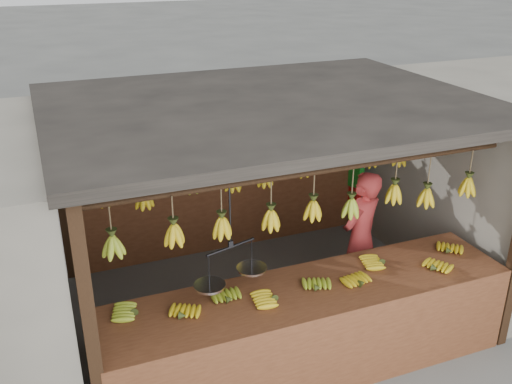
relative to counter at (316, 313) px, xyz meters
name	(u,v)px	position (x,y,z in m)	size (l,w,h in m)	color
ground	(266,306)	(0.02, 1.24, -0.72)	(80.00, 80.00, 0.00)	#5B5B57
stall	(255,133)	(0.02, 1.56, 1.25)	(4.30, 3.30, 2.40)	black
counter	(316,313)	(0.00, 0.00, 0.00)	(3.90, 0.89, 0.96)	#5C311B
hanging_bananas	(266,174)	(0.02, 1.24, 0.90)	(3.59, 2.26, 0.40)	#92A523
balance_scale	(231,272)	(-0.73, 0.24, 0.46)	(0.70, 0.40, 0.88)	black
vendor	(360,238)	(1.07, 0.99, 0.07)	(0.58, 0.38, 1.58)	#BF3333
bag_bundles	(357,166)	(1.96, 2.59, 0.25)	(0.08, 0.26, 1.26)	yellow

